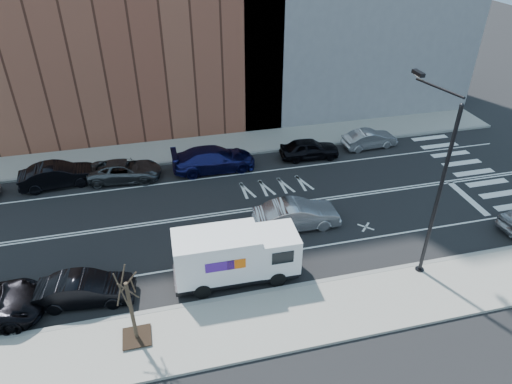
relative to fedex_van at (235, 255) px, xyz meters
name	(u,v)px	position (x,y,z in m)	size (l,w,h in m)	color
ground	(252,209)	(2.14, 5.60, -1.47)	(120.00, 120.00, 0.00)	black
sidewalk_near	(296,316)	(2.14, -3.20, -1.39)	(44.00, 3.60, 0.15)	gray
sidewalk_far	(225,145)	(2.14, 14.40, -1.39)	(44.00, 3.60, 0.15)	gray
curb_near	(285,288)	(2.14, -1.40, -1.38)	(44.00, 0.25, 0.17)	gray
curb_far	(230,156)	(2.14, 12.60, -1.38)	(44.00, 0.25, 0.17)	gray
crosswalk	(480,178)	(18.14, 5.60, -1.46)	(3.00, 14.00, 0.01)	white
road_markings	(252,209)	(2.14, 5.60, -1.46)	(40.00, 8.60, 0.01)	white
streetlight	(435,182)	(9.14, -1.31, 3.61)	(0.44, 4.02, 9.34)	black
street_tree	(133,317)	(-4.86, -2.80, -0.02)	(1.20, 1.20, 3.75)	black
fedex_van	(235,255)	(0.00, 0.00, 0.00)	(6.16, 2.29, 2.79)	black
far_parked_b	(58,175)	(-9.53, 11.33, -0.68)	(1.66, 4.75, 1.57)	black
far_parked_c	(125,171)	(-5.30, 11.10, -0.80)	(2.22, 4.82, 1.34)	#434649
far_parked_d	(214,159)	(0.72, 11.01, -0.64)	(2.32, 5.71, 1.66)	#171851
far_parked_e	(309,149)	(7.74, 11.08, -0.74)	(1.72, 4.27, 1.46)	black
far_parked_f	(369,139)	(12.72, 11.61, -0.79)	(1.43, 4.11, 1.35)	#9A9B9F
driving_sedan	(296,215)	(4.23, 3.33, -0.66)	(1.71, 4.89, 1.61)	#A7A7AC
near_parked_rear_a	(85,289)	(-7.06, 0.12, -0.74)	(1.53, 4.40, 1.45)	black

